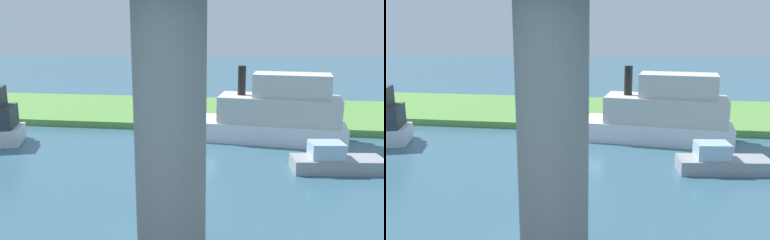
{
  "view_description": "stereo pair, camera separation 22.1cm",
  "coord_description": "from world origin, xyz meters",
  "views": [
    {
      "loc": [
        -2.77,
        28.37,
        7.36
      ],
      "look_at": [
        0.57,
        5.0,
        2.0
      ],
      "focal_mm": 38.13,
      "sensor_mm": 36.0,
      "label": 1
    },
    {
      "loc": [
        -2.99,
        28.34,
        7.36
      ],
      "look_at": [
        0.57,
        5.0,
        2.0
      ],
      "focal_mm": 38.13,
      "sensor_mm": 36.0,
      "label": 2
    }
  ],
  "objects": [
    {
      "name": "bridge_pylon",
      "position": [
        -0.39,
        16.46,
        4.21
      ],
      "size": [
        2.23,
        2.23,
        8.41
      ],
      "primitive_type": "cylinder",
      "color": "#9E998E",
      "rests_on": "ground"
    },
    {
      "name": "person_on_bank",
      "position": [
        1.28,
        -2.11,
        1.2
      ],
      "size": [
        0.49,
        0.49,
        1.39
      ],
      "color": "#2D334C",
      "rests_on": "grassy_bank"
    },
    {
      "name": "grassy_bank",
      "position": [
        0.0,
        -6.0,
        0.25
      ],
      "size": [
        80.0,
        12.0,
        0.5
      ],
      "primitive_type": "cube",
      "color": "#5B9342",
      "rests_on": "ground"
    },
    {
      "name": "motorboat_white",
      "position": [
        -4.5,
        1.65,
        1.83
      ],
      "size": [
        9.93,
        4.21,
        4.93
      ],
      "color": "white",
      "rests_on": "ground"
    },
    {
      "name": "ground_plane",
      "position": [
        0.0,
        0.0,
        0.0
      ],
      "size": [
        160.0,
        160.0,
        0.0
      ],
      "primitive_type": "plane",
      "color": "#386075"
    },
    {
      "name": "mooring_post",
      "position": [
        -2.22,
        -1.83,
        0.92
      ],
      "size": [
        0.2,
        0.2,
        0.83
      ],
      "primitive_type": "cylinder",
      "color": "brown",
      "rests_on": "grassy_bank"
    },
    {
      "name": "houseboat_blue",
      "position": [
        -7.29,
        7.22,
        0.56
      ],
      "size": [
        4.87,
        2.24,
        1.57
      ],
      "color": "#99999E",
      "rests_on": "ground"
    }
  ]
}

